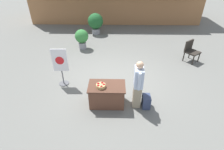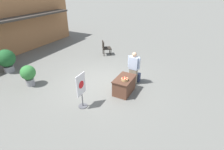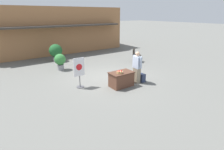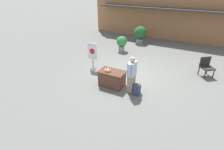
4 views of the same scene
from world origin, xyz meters
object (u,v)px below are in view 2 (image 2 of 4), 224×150
backpack (137,77)px  potted_plant_far_right (28,74)px  apple_basket (125,79)px  patio_chair (105,47)px  display_table (124,85)px  poster_board (81,90)px  potted_plant_near_left (6,59)px  person_visitor (134,68)px

backpack → potted_plant_far_right: bearing=122.0°
apple_basket → patio_chair: size_ratio=0.30×
display_table → poster_board: size_ratio=0.80×
potted_plant_far_right → backpack: bearing=-58.0°
apple_basket → potted_plant_near_left: size_ratio=0.23×
apple_basket → person_visitor: size_ratio=0.18×
potted_plant_far_right → display_table: bearing=-70.6°
poster_board → potted_plant_near_left: poster_board is taller
display_table → apple_basket: bearing=-153.4°
potted_plant_near_left → potted_plant_far_right: size_ratio=1.24×
display_table → patio_chair: patio_chair is taller
display_table → potted_plant_near_left: 6.56m
apple_basket → poster_board: 1.88m
patio_chair → potted_plant_far_right: bearing=-142.0°
apple_basket → person_visitor: person_visitor is taller
patio_chair → potted_plant_near_left: (-4.66, 3.47, 0.19)m
person_visitor → potted_plant_far_right: (-2.43, 4.27, -0.20)m
person_visitor → backpack: (0.30, -0.08, -0.60)m
apple_basket → patio_chair: 4.93m
potted_plant_far_right → person_visitor: bearing=-60.4°
patio_chair → person_visitor: bearing=-80.3°
display_table → poster_board: (-1.68, 1.03, 0.41)m
display_table → potted_plant_far_right: 4.48m
person_visitor → backpack: size_ratio=3.79×
potted_plant_far_right → patio_chair: bearing=-13.4°
potted_plant_far_right → apple_basket: bearing=-73.1°
display_table → person_visitor: bearing=-3.0°
display_table → backpack: size_ratio=2.72×
potted_plant_near_left → person_visitor: bearing=-73.4°
display_table → apple_basket: size_ratio=4.02×
apple_basket → potted_plant_near_left: (-0.83, 6.56, -0.05)m
display_table → patio_chair: bearing=39.3°
person_visitor → potted_plant_near_left: (-1.94, 6.52, -0.08)m
display_table → patio_chair: 4.74m
potted_plant_near_left → patio_chair: bearing=-36.7°
apple_basket → poster_board: size_ratio=0.20×
person_visitor → potted_plant_far_right: 4.92m
display_table → apple_basket: 0.46m
backpack → potted_plant_near_left: bearing=108.7°
backpack → potted_plant_far_right: size_ratio=0.41×
potted_plant_near_left → potted_plant_far_right: bearing=-102.2°
poster_board → potted_plant_near_left: (0.68, 5.44, -0.05)m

